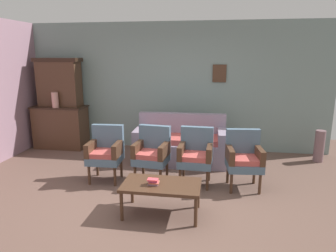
{
  "coord_description": "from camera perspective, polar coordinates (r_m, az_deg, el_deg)",
  "views": [
    {
      "loc": [
        0.84,
        -3.81,
        2.02
      ],
      "look_at": [
        0.06,
        1.09,
        0.85
      ],
      "focal_mm": 32.29,
      "sensor_mm": 36.0,
      "label": 1
    }
  ],
  "objects": [
    {
      "name": "wall_back_with_decor",
      "position": [
        6.53,
        1.61,
        7.37
      ],
      "size": [
        6.4,
        0.09,
        2.7
      ],
      "color": "gray",
      "rests_on": "ground"
    },
    {
      "name": "book_stack_on_table",
      "position": [
        3.88,
        -2.78,
        -10.45
      ],
      "size": [
        0.14,
        0.12,
        0.08
      ],
      "color": "gray",
      "rests_on": "coffee_table"
    },
    {
      "name": "armchair_by_doorway",
      "position": [
        4.82,
        5.26,
        -5.19
      ],
      "size": [
        0.54,
        0.51,
        0.9
      ],
      "color": "slate",
      "rests_on": "ground"
    },
    {
      "name": "armchair_row_middle",
      "position": [
        4.9,
        -3.02,
        -4.84
      ],
      "size": [
        0.57,
        0.54,
        0.9
      ],
      "color": "slate",
      "rests_on": "ground"
    },
    {
      "name": "side_cabinet",
      "position": [
        7.11,
        -19.54,
        -0.14
      ],
      "size": [
        1.16,
        0.55,
        0.93
      ],
      "color": "#472D1E",
      "rests_on": "ground"
    },
    {
      "name": "ground_plane",
      "position": [
        4.4,
        -3.14,
        -14.11
      ],
      "size": [
        7.68,
        7.68,
        0.0
      ],
      "primitive_type": "plane",
      "color": "brown"
    },
    {
      "name": "armchair_near_cabinet",
      "position": [
        5.04,
        -11.67,
        -4.57
      ],
      "size": [
        0.54,
        0.51,
        0.9
      ],
      "color": "slate",
      "rests_on": "ground"
    },
    {
      "name": "floral_couch",
      "position": [
        5.84,
        2.41,
        -3.61
      ],
      "size": [
        1.73,
        0.84,
        0.9
      ],
      "color": "gray",
      "rests_on": "ground"
    },
    {
      "name": "floor_vase_by_wall",
      "position": [
        6.52,
        26.65,
        -3.41
      ],
      "size": [
        0.19,
        0.19,
        0.62
      ],
      "primitive_type": "cylinder",
      "color": "#78595E",
      "rests_on": "ground"
    },
    {
      "name": "coffee_table",
      "position": [
        3.94,
        -1.25,
        -11.4
      ],
      "size": [
        1.0,
        0.56,
        0.42
      ],
      "color": "#472D1E",
      "rests_on": "ground"
    },
    {
      "name": "cabinet_upper_hutch",
      "position": [
        7.03,
        -19.85,
        7.84
      ],
      "size": [
        0.99,
        0.38,
        1.03
      ],
      "color": "#472D1E",
      "rests_on": "side_cabinet"
    },
    {
      "name": "armchair_near_couch_end",
      "position": [
        4.8,
        14.11,
        -5.64
      ],
      "size": [
        0.57,
        0.54,
        0.9
      ],
      "color": "slate",
      "rests_on": "ground"
    },
    {
      "name": "vase_on_cabinet",
      "position": [
        6.85,
        -20.54,
        4.63
      ],
      "size": [
        0.14,
        0.14,
        0.32
      ],
      "primitive_type": "cylinder",
      "color": "tan",
      "rests_on": "side_cabinet"
    }
  ]
}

